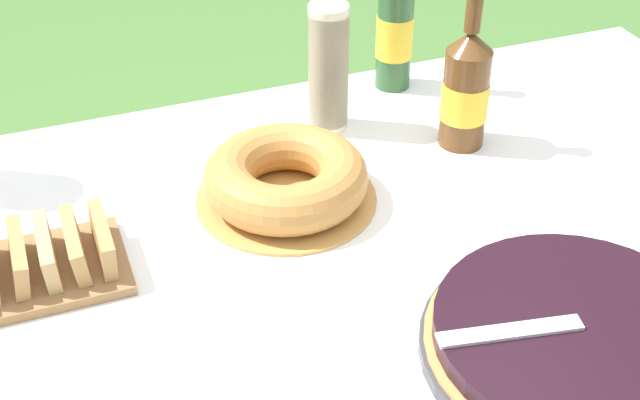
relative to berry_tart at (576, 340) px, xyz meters
name	(u,v)px	position (x,y,z in m)	size (l,w,h in m)	color
garden_table	(375,285)	(-0.16, 0.29, -0.10)	(1.67, 1.09, 0.74)	brown
tablecloth	(376,259)	(-0.16, 0.29, -0.04)	(1.68, 1.10, 0.10)	white
berry_tart	(576,340)	(0.00, 0.00, 0.00)	(0.41, 0.41, 0.06)	#38383D
serving_knife	(602,318)	(0.03, -0.01, 0.04)	(0.37, 0.09, 0.01)	silver
bundt_cake	(286,179)	(-0.24, 0.47, 0.01)	(0.30, 0.30, 0.09)	tan
cup_stack	(328,69)	(-0.09, 0.66, 0.09)	(0.07, 0.07, 0.24)	beige
cider_bottle_green	(395,25)	(0.08, 0.77, 0.10)	(0.07, 0.07, 0.34)	#2D562D
cider_bottle_amber	(466,89)	(0.11, 0.53, 0.08)	(0.08, 0.08, 0.30)	brown
bread_board	(35,263)	(-0.64, 0.41, 0.00)	(0.26, 0.18, 0.07)	olive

